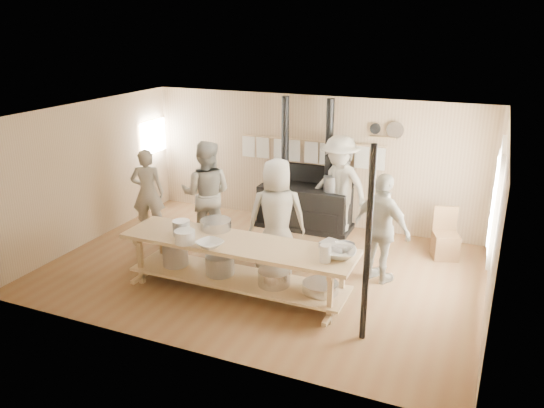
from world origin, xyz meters
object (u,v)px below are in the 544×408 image
object	(u,v)px
cook_left	(206,194)
cook_right	(382,229)
cook_center	(277,217)
stove	(305,202)
cook_by_window	(339,187)
chair	(445,243)
roasting_pan	(335,246)
cook_far_left	(148,193)
prep_table	(237,262)

from	to	relation	value
cook_left	cook_right	distance (m)	3.27
cook_center	stove	bearing A→B (deg)	-106.05
cook_left	cook_by_window	size ratio (longest dim) A/B	0.99
chair	cook_center	bearing A→B (deg)	-165.09
cook_center	chair	size ratio (longest dim) A/B	2.15
roasting_pan	cook_by_window	bearing A→B (deg)	105.04
chair	cook_right	bearing A→B (deg)	-141.61
cook_far_left	cook_left	distance (m)	1.27
cook_right	roasting_pan	world-z (taller)	cook_right
stove	cook_right	world-z (taller)	stove
cook_left	chair	xyz separation A→B (m)	(4.14, 1.09, -0.72)
stove	cook_center	xyz separation A→B (m)	(0.26, -2.07, 0.44)
prep_table	cook_far_left	bearing A→B (deg)	150.83
cook_left	roasting_pan	size ratio (longest dim) A/B	4.94
prep_table	cook_left	xyz separation A→B (m)	(-1.37, 1.51, 0.46)
stove	prep_table	xyz separation A→B (m)	(-0.00, -3.02, -0.00)
cook_far_left	chair	size ratio (longest dim) A/B	1.91
stove	cook_left	bearing A→B (deg)	-132.19
prep_table	cook_left	world-z (taller)	cook_left
cook_center	cook_by_window	size ratio (longest dim) A/B	0.97
prep_table	cook_left	size ratio (longest dim) A/B	1.84
cook_left	chair	world-z (taller)	cook_left
prep_table	cook_far_left	xyz separation A→B (m)	(-2.63, 1.47, 0.33)
prep_table	cook_by_window	bearing A→B (deg)	75.37
cook_right	cook_far_left	bearing A→B (deg)	24.24
cook_far_left	cook_left	world-z (taller)	cook_left
cook_by_window	roasting_pan	bearing A→B (deg)	-54.87
cook_left	roasting_pan	bearing A→B (deg)	140.21
cook_by_window	roasting_pan	xyz separation A→B (m)	(0.68, -2.52, -0.09)
stove	chair	xyz separation A→B (m)	(2.77, -0.42, -0.26)
cook_center	cook_by_window	bearing A→B (deg)	-127.45
stove	chair	bearing A→B (deg)	-8.52
cook_right	roasting_pan	size ratio (longest dim) A/B	4.48
chair	cook_far_left	bearing A→B (deg)	173.45
cook_far_left	cook_right	size ratio (longest dim) A/B	0.96
prep_table	chair	size ratio (longest dim) A/B	4.03
roasting_pan	chair	bearing A→B (deg)	59.27
cook_right	cook_center	bearing A→B (deg)	37.75
cook_by_window	roasting_pan	distance (m)	2.61
cook_center	roasting_pan	world-z (taller)	cook_center
cook_center	chair	world-z (taller)	cook_center
prep_table	cook_right	distance (m)	2.31
prep_table	chair	bearing A→B (deg)	43.19
stove	cook_far_left	world-z (taller)	stove
chair	roasting_pan	distance (m)	2.72
cook_left	cook_center	xyz separation A→B (m)	(1.62, -0.56, -0.02)
cook_by_window	chair	xyz separation A→B (m)	(2.03, -0.25, -0.72)
cook_center	cook_far_left	bearing A→B (deg)	-33.29
cook_right	chair	bearing A→B (deg)	-96.43
cook_center	chair	bearing A→B (deg)	-169.79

